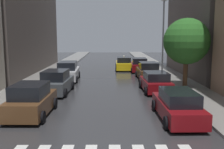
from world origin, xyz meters
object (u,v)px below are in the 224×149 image
(parked_car_left_second, at_px, (56,83))
(street_tree_right, at_px, (187,41))
(parked_car_left_nearest, at_px, (31,101))
(taxi_midroad, at_px, (124,64))
(parked_car_right_fourth, at_px, (139,65))
(lamp_post_right, at_px, (163,33))
(parked_car_left_third, at_px, (68,72))
(parked_car_right_second, at_px, (156,82))
(parked_car_right_nearest, at_px, (178,106))
(parked_car_right_third, at_px, (148,71))

(parked_car_left_second, distance_m, street_tree_right, 10.59)
(parked_car_left_nearest, distance_m, taxi_midroad, 19.79)
(parked_car_right_fourth, distance_m, lamp_post_right, 6.17)
(parked_car_left_second, xyz_separation_m, lamp_post_right, (9.28, 7.19, 3.73))
(parked_car_left_third, xyz_separation_m, street_tree_right, (10.09, -4.11, 2.96))
(parked_car_left_second, xyz_separation_m, taxi_midroad, (5.68, 13.39, -0.05))
(taxi_midroad, height_order, street_tree_right, street_tree_right)
(parked_car_right_second, distance_m, taxi_midroad, 12.97)
(taxi_midroad, xyz_separation_m, street_tree_right, (4.35, -11.76, 3.04))
(parked_car_left_third, relative_size, taxi_midroad, 1.00)
(parked_car_left_third, relative_size, parked_car_right_second, 1.15)
(parked_car_left_second, distance_m, parked_car_right_nearest, 9.68)
(parked_car_left_second, height_order, parked_car_right_third, parked_car_left_second)
(parked_car_right_third, distance_m, taxi_midroad, 7.35)
(parked_car_left_nearest, distance_m, parked_car_left_third, 11.24)
(street_tree_right, xyz_separation_m, lamp_post_right, (-0.75, 5.56, 0.73))
(parked_car_right_fourth, relative_size, taxi_midroad, 0.94)
(parked_car_right_third, height_order, taxi_midroad, taxi_midroad)
(parked_car_left_third, relative_size, street_tree_right, 0.85)
(taxi_midroad, bearing_deg, parked_car_left_nearest, 163.81)
(parked_car_left_second, height_order, street_tree_right, street_tree_right)
(parked_car_right_third, bearing_deg, taxi_midroad, 15.08)
(parked_car_left_third, bearing_deg, taxi_midroad, -39.34)
(parked_car_left_nearest, bearing_deg, street_tree_right, -54.24)
(parked_car_left_second, height_order, parked_car_right_second, parked_car_left_second)
(parked_car_left_nearest, height_order, parked_car_right_nearest, parked_car_left_nearest)
(taxi_midroad, distance_m, street_tree_right, 12.91)
(parked_car_right_third, height_order, lamp_post_right, lamp_post_right)
(parked_car_right_third, height_order, parked_car_right_fourth, parked_car_right_third)
(parked_car_right_second, height_order, lamp_post_right, lamp_post_right)
(parked_car_right_second, height_order, taxi_midroad, taxi_midroad)
(parked_car_left_second, distance_m, parked_car_right_second, 7.50)
(parked_car_right_second, relative_size, lamp_post_right, 0.53)
(parked_car_right_third, distance_m, lamp_post_right, 4.15)
(lamp_post_right, bearing_deg, parked_car_right_second, -105.20)
(parked_car_right_third, bearing_deg, parked_car_right_second, 176.60)
(parked_car_right_third, relative_size, lamp_post_right, 0.53)
(parked_car_right_nearest, height_order, street_tree_right, street_tree_right)
(street_tree_right, bearing_deg, parked_car_right_second, -157.06)
(parked_car_right_third, bearing_deg, parked_car_left_nearest, 145.17)
(parked_car_left_nearest, bearing_deg, taxi_midroad, -16.39)
(parked_car_right_second, bearing_deg, street_tree_right, -69.18)
(parked_car_right_nearest, bearing_deg, parked_car_right_third, -2.07)
(parked_car_left_nearest, height_order, parked_car_right_second, parked_car_left_nearest)
(parked_car_right_nearest, relative_size, lamp_post_right, 0.61)
(parked_car_right_fourth, xyz_separation_m, street_tree_right, (2.59, -10.09, 3.03))
(parked_car_right_second, xyz_separation_m, parked_car_right_third, (0.24, 5.79, 0.07))
(parked_car_left_third, xyz_separation_m, parked_car_right_second, (7.53, -5.19, -0.12))
(parked_car_right_fourth, bearing_deg, street_tree_right, -163.41)
(street_tree_right, height_order, lamp_post_right, lamp_post_right)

